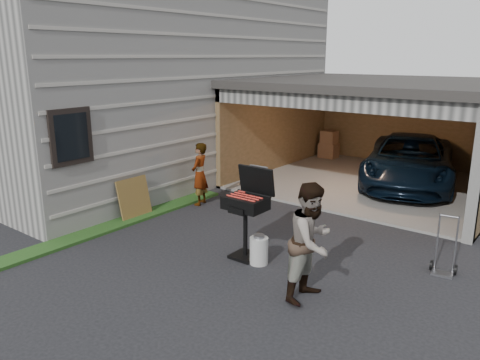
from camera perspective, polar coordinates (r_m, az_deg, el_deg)
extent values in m
plane|color=black|center=(8.83, -5.45, -8.62)|extent=(80.00, 80.00, 0.00)
cube|color=#474744|center=(15.24, -12.01, 11.73)|extent=(7.00, 11.00, 5.50)
cube|color=#193814|center=(9.87, -19.17, -6.65)|extent=(0.50, 8.00, 0.06)
cube|color=#605E59|center=(13.72, 15.89, -0.38)|extent=(6.50, 6.00, 0.06)
cube|color=brown|center=(16.17, 20.21, 6.32)|extent=(6.50, 0.15, 2.70)
cube|color=brown|center=(14.89, 4.85, 6.51)|extent=(0.15, 6.00, 2.70)
cube|color=#2D2B28|center=(13.29, 16.75, 11.22)|extent=(6.80, 6.30, 0.20)
cube|color=#474744|center=(10.65, 10.75, 9.29)|extent=(6.50, 0.16, 0.36)
cube|color=beige|center=(11.74, 13.57, 10.13)|extent=(6.00, 2.40, 0.06)
cube|color=#474744|center=(9.80, 26.88, 0.49)|extent=(0.20, 0.18, 2.70)
cube|color=brown|center=(16.64, 10.74, 3.56)|extent=(0.60, 0.50, 0.50)
cube|color=brown|center=(16.55, 10.82, 5.17)|extent=(0.50, 0.45, 0.45)
imported|color=black|center=(13.67, 19.92, 2.02)|extent=(3.45, 5.27, 1.35)
imported|color=silver|center=(11.29, -4.94, 0.73)|extent=(0.52, 0.64, 1.52)
imported|color=#3C2717|center=(6.95, 8.72, -7.47)|extent=(0.70, 0.89, 1.79)
cube|color=black|center=(8.53, 0.65, -9.24)|extent=(0.46, 0.46, 0.06)
cylinder|color=black|center=(8.35, 0.66, -6.29)|extent=(0.08, 0.08, 0.93)
cube|color=black|center=(8.17, 0.67, -2.82)|extent=(0.73, 0.51, 0.22)
cube|color=#59595B|center=(8.14, 0.67, -2.19)|extent=(0.66, 0.44, 0.02)
cube|color=black|center=(8.32, 2.01, -0.04)|extent=(0.73, 0.13, 0.51)
cylinder|color=beige|center=(8.22, 2.32, -8.60)|extent=(0.42, 0.42, 0.48)
cube|color=brown|center=(10.64, -12.76, -2.20)|extent=(0.23, 0.82, 0.90)
cube|color=gray|center=(8.58, 23.41, -10.46)|extent=(0.36, 0.25, 0.04)
cylinder|color=black|center=(8.68, 22.30, -9.58)|extent=(0.06, 0.17, 0.17)
cylinder|color=black|center=(8.65, 24.80, -9.94)|extent=(0.06, 0.17, 0.17)
cylinder|color=gray|center=(8.51, 22.90, -6.95)|extent=(0.03, 0.03, 0.99)
cylinder|color=gray|center=(8.49, 24.81, -7.22)|extent=(0.03, 0.03, 0.99)
cylinder|color=gray|center=(8.34, 24.19, -4.06)|extent=(0.29, 0.07, 0.03)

